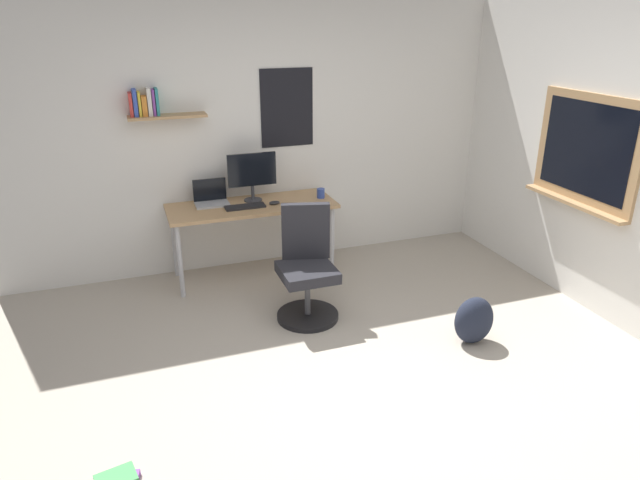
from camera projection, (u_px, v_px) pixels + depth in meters
ground_plane at (352, 395)px, 3.80m from camera, size 5.20×5.20×0.00m
wall_back at (257, 135)px, 5.45m from camera, size 5.00×0.30×2.60m
desk at (252, 212)px, 5.31m from camera, size 1.56×0.59×0.73m
office_chair at (307, 271)px, 4.67m from camera, size 0.52×0.54×0.95m
laptop at (211, 198)px, 5.28m from camera, size 0.31×0.21×0.23m
monitor_primary at (252, 174)px, 5.28m from camera, size 0.46×0.17×0.46m
keyboard at (245, 207)px, 5.19m from camera, size 0.37×0.13×0.02m
computer_mouse at (274, 203)px, 5.27m from camera, size 0.10×0.06×0.03m
coffee_mug at (321, 193)px, 5.46m from camera, size 0.08×0.08×0.09m
backpack at (474, 320)px, 4.34m from camera, size 0.32×0.22×0.38m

